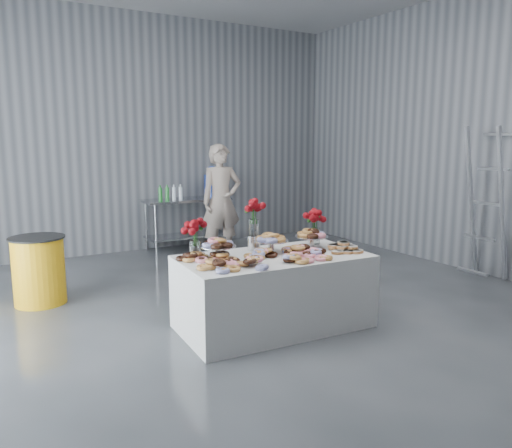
{
  "coord_description": "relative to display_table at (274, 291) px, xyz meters",
  "views": [
    {
      "loc": [
        -2.36,
        -3.93,
        1.91
      ],
      "look_at": [
        0.29,
        0.58,
        1.02
      ],
      "focal_mm": 35.0,
      "sensor_mm": 36.0,
      "label": 1
    }
  ],
  "objects": [
    {
      "name": "bouquet_center",
      "position": [
        -0.03,
        0.35,
        0.75
      ],
      "size": [
        0.26,
        0.26,
        0.57
      ],
      "color": "silver",
      "rests_on": "display_table"
    },
    {
      "name": "person",
      "position": [
        0.94,
        3.06,
        0.55
      ],
      "size": [
        0.71,
        0.5,
        1.84
      ],
      "primitive_type": "imported",
      "rotation": [
        0.0,
        0.0,
        -0.09
      ],
      "color": "#CC8C93",
      "rests_on": "ground"
    },
    {
      "name": "cake_stand_left",
      "position": [
        -0.54,
        0.18,
        0.52
      ],
      "size": [
        0.36,
        0.36,
        0.17
      ],
      "color": "silver",
      "rests_on": "display_table"
    },
    {
      "name": "danish_pile",
      "position": [
        0.74,
        -0.19,
        0.43
      ],
      "size": [
        0.48,
        0.48,
        0.11
      ],
      "primitive_type": null,
      "color": "silver",
      "rests_on": "display_table"
    },
    {
      "name": "display_table",
      "position": [
        0.0,
        0.0,
        0.0
      ],
      "size": [
        1.95,
        1.11,
        0.75
      ],
      "primitive_type": "cube",
      "rotation": [
        0.0,
        0.0,
        -0.06
      ],
      "color": "silver",
      "rests_on": "ground"
    },
    {
      "name": "donut_mounds",
      "position": [
        -0.0,
        -0.05,
        0.42
      ],
      "size": [
        1.85,
        0.9,
        0.09
      ],
      "primitive_type": null,
      "rotation": [
        0.0,
        0.0,
        -0.06
      ],
      "color": "#D6894E",
      "rests_on": "display_table"
    },
    {
      "name": "prep_table",
      "position": [
        0.67,
        3.88,
        0.24
      ],
      "size": [
        1.5,
        0.6,
        0.9
      ],
      "color": "silver",
      "rests_on": "ground"
    },
    {
      "name": "cake_stand_mid",
      "position": [
        0.06,
        0.15,
        0.52
      ],
      "size": [
        0.36,
        0.36,
        0.17
      ],
      "color": "silver",
      "rests_on": "display_table"
    },
    {
      "name": "room_walls",
      "position": [
        -0.56,
        -0.15,
        2.26
      ],
      "size": [
        8.04,
        9.04,
        4.02
      ],
      "color": "slate",
      "rests_on": "ground"
    },
    {
      "name": "stepladder",
      "position": [
        3.46,
        0.06,
        0.68
      ],
      "size": [
        0.66,
        0.52,
        2.11
      ],
      "primitive_type": null,
      "rotation": [
        0.0,
        -0.2,
        0.0
      ],
      "color": "silver",
      "rests_on": "ground"
    },
    {
      "name": "cake_stand_right",
      "position": [
        0.56,
        0.12,
        0.52
      ],
      "size": [
        0.36,
        0.36,
        0.17
      ],
      "color": "silver",
      "rests_on": "display_table"
    },
    {
      "name": "trash_barrel",
      "position": [
        -1.97,
        2.02,
        0.03
      ],
      "size": [
        0.63,
        0.63,
        0.8
      ],
      "rotation": [
        0.0,
        0.0,
        -0.12
      ],
      "color": "yellow",
      "rests_on": "ground"
    },
    {
      "name": "bouquet_left",
      "position": [
        -0.73,
        0.29,
        0.67
      ],
      "size": [
        0.26,
        0.26,
        0.42
      ],
      "color": "white",
      "rests_on": "display_table"
    },
    {
      "name": "ground",
      "position": [
        -0.29,
        -0.22,
        -0.38
      ],
      "size": [
        9.0,
        9.0,
        0.0
      ],
      "primitive_type": "plane",
      "color": "#33363A",
      "rests_on": "ground"
    },
    {
      "name": "bouquet_right",
      "position": [
        0.72,
        0.26,
        0.67
      ],
      "size": [
        0.26,
        0.26,
        0.42
      ],
      "color": "white",
      "rests_on": "display_table"
    },
    {
      "name": "water_jug",
      "position": [
        1.17,
        3.88,
        0.77
      ],
      "size": [
        0.28,
        0.28,
        0.55
      ],
      "color": "#4364E4",
      "rests_on": "prep_table"
    },
    {
      "name": "drink_bottles",
      "position": [
        0.35,
        3.78,
        0.66
      ],
      "size": [
        0.54,
        0.08,
        0.27
      ],
      "primitive_type": null,
      "color": "#268C33",
      "rests_on": "prep_table"
    }
  ]
}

